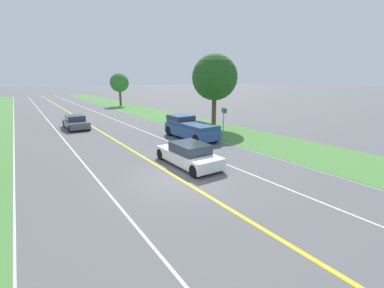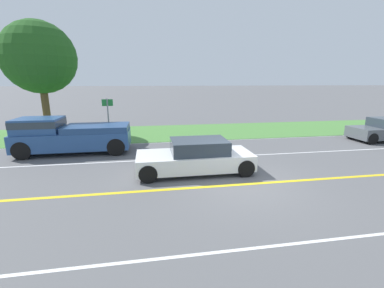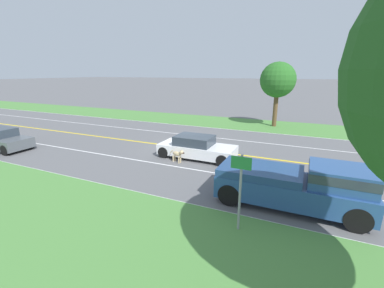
{
  "view_description": "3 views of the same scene",
  "coord_description": "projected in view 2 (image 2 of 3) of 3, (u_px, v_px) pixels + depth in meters",
  "views": [
    {
      "loc": [
        -6.29,
        -10.56,
        4.92
      ],
      "look_at": [
        2.37,
        2.26,
        0.99
      ],
      "focal_mm": 24.0,
      "sensor_mm": 36.0,
      "label": 1
    },
    {
      "loc": [
        -8.18,
        3.24,
        3.61
      ],
      "look_at": [
        2.2,
        1.49,
        1.03
      ],
      "focal_mm": 24.0,
      "sensor_mm": 36.0,
      "label": 2
    },
    {
      "loc": [
        15.25,
        7.33,
        5.03
      ],
      "look_at": [
        2.01,
        1.34,
        0.95
      ],
      "focal_mm": 24.0,
      "sensor_mm": 36.0,
      "label": 3
    }
  ],
  "objects": [
    {
      "name": "ground_plane",
      "position": [
        243.0,
        184.0,
        9.22
      ],
      "size": [
        400.0,
        400.0,
        0.0
      ],
      "primitive_type": "plane",
      "color": "#5B5B5E"
    },
    {
      "name": "centre_divider_line",
      "position": [
        243.0,
        184.0,
        9.22
      ],
      "size": [
        0.18,
        160.0,
        0.01
      ],
      "primitive_type": "cube",
      "color": "yellow",
      "rests_on": "ground"
    },
    {
      "name": "lane_edge_line_right",
      "position": [
        203.0,
        141.0,
        15.92
      ],
      "size": [
        0.14,
        160.0,
        0.01
      ],
      "primitive_type": "cube",
      "color": "white",
      "rests_on": "ground"
    },
    {
      "name": "lane_dash_same_dir",
      "position": [
        218.0,
        157.0,
        12.57
      ],
      "size": [
        0.1,
        160.0,
        0.01
      ],
      "primitive_type": "cube",
      "color": "white",
      "rests_on": "ground"
    },
    {
      "name": "lane_dash_oncoming",
      "position": [
        298.0,
        243.0,
        5.86
      ],
      "size": [
        0.1,
        160.0,
        0.01
      ],
      "primitive_type": "cube",
      "color": "white",
      "rests_on": "ground"
    },
    {
      "name": "grass_verge_right",
      "position": [
        194.0,
        132.0,
        18.79
      ],
      "size": [
        6.0,
        160.0,
        0.03
      ],
      "primitive_type": "cube",
      "color": "#4C843D",
      "rests_on": "ground"
    },
    {
      "name": "ego_car",
      "position": [
        196.0,
        157.0,
        10.35
      ],
      "size": [
        1.92,
        4.6,
        1.35
      ],
      "color": "white",
      "rests_on": "ground"
    },
    {
      "name": "dog",
      "position": [
        204.0,
        151.0,
        11.69
      ],
      "size": [
        0.46,
        1.13,
        0.81
      ],
      "rotation": [
        0.0,
        0.0,
        -0.3
      ],
      "color": "#D1B784",
      "rests_on": "ground"
    },
    {
      "name": "pickup_truck",
      "position": [
        69.0,
        135.0,
        13.07
      ],
      "size": [
        2.04,
        5.51,
        1.84
      ],
      "color": "#284C84",
      "rests_on": "ground"
    },
    {
      "name": "roadside_tree_right_near",
      "position": [
        39.0,
        58.0,
        16.26
      ],
      "size": [
        4.51,
        4.51,
        7.32
      ],
      "color": "brown",
      "rests_on": "ground"
    },
    {
      "name": "street_sign",
      "position": [
        108.0,
        115.0,
        15.46
      ],
      "size": [
        0.11,
        0.64,
        2.61
      ],
      "color": "gray",
      "rests_on": "ground"
    }
  ]
}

